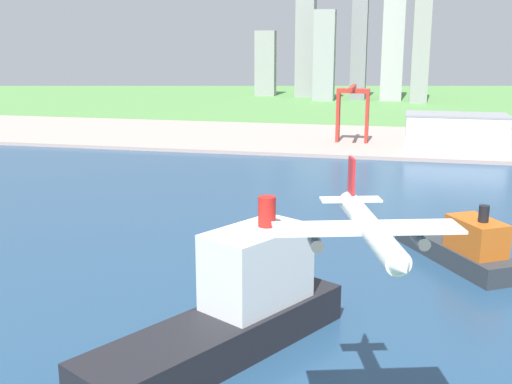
# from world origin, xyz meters

# --- Properties ---
(ground_plane) EXTENTS (2400.00, 2400.00, 0.00)m
(ground_plane) POSITION_xyz_m (0.00, 300.00, 0.00)
(ground_plane) COLOR #558C48
(water_bay) EXTENTS (840.00, 360.00, 0.15)m
(water_bay) POSITION_xyz_m (0.00, 240.00, 0.07)
(water_bay) COLOR navy
(water_bay) RESTS_ON ground
(industrial_pier) EXTENTS (840.00, 140.00, 2.50)m
(industrial_pier) POSITION_xyz_m (0.00, 490.00, 1.25)
(industrial_pier) COLOR #AB968D
(industrial_pier) RESTS_ON ground
(airplane_landing) EXTENTS (31.78, 38.48, 12.21)m
(airplane_landing) POSITION_xyz_m (20.48, 121.07, 44.98)
(airplane_landing) COLOR white
(cargo_ship) EXTENTS (52.99, 73.72, 36.41)m
(cargo_ship) POSITION_xyz_m (-12.63, 160.90, 10.54)
(cargo_ship) COLOR black
(cargo_ship) RESTS_ON water_bay
(container_barge) EXTENTS (39.27, 52.95, 22.98)m
(container_barge) POSITION_xyz_m (46.65, 236.07, 6.52)
(container_barge) COLOR #2D3338
(container_barge) RESTS_ON water_bay
(port_crane_red) EXTENTS (22.57, 40.61, 39.90)m
(port_crane_red) POSITION_xyz_m (-7.52, 471.91, 30.91)
(port_crane_red) COLOR #B72D23
(port_crane_red) RESTS_ON industrial_pier
(warehouse_main) EXTENTS (65.90, 30.22, 22.77)m
(warehouse_main) POSITION_xyz_m (61.52, 463.41, 13.91)
(warehouse_main) COLOR silver
(warehouse_main) RESTS_ON industrial_pier
(distant_skyline) EXTENTS (214.43, 72.10, 151.53)m
(distant_skyline) POSITION_xyz_m (-35.14, 819.34, 65.63)
(distant_skyline) COLOR gray
(distant_skyline) RESTS_ON ground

